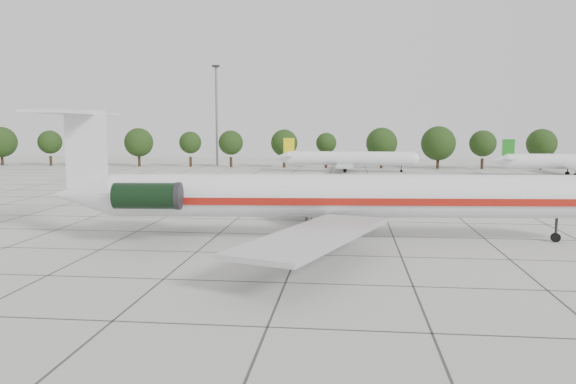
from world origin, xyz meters
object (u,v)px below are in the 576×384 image
object	(u,v)px
floodlight_mast	(216,109)
main_airliner	(315,195)
bg_airliner_d	(576,162)
bg_airliner_c	(349,159)

from	to	relation	value
floodlight_mast	main_airliner	bearing A→B (deg)	-71.80
main_airliner	bg_airliner_d	xyz separation A→B (m)	(48.14, 69.31, -1.07)
bg_airliner_c	floodlight_mast	bearing A→B (deg)	151.18
main_airliner	floodlight_mast	bearing A→B (deg)	103.88
bg_airliner_d	floodlight_mast	xyz separation A→B (m)	(-79.19, 25.12, 11.37)
main_airliner	bg_airliner_d	bearing A→B (deg)	50.90
floodlight_mast	bg_airliner_d	bearing A→B (deg)	-17.60
main_airliner	bg_airliner_c	size ratio (longest dim) A/B	1.70
main_airliner	floodlight_mast	distance (m)	99.94
bg_airliner_d	floodlight_mast	bearing A→B (deg)	162.40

